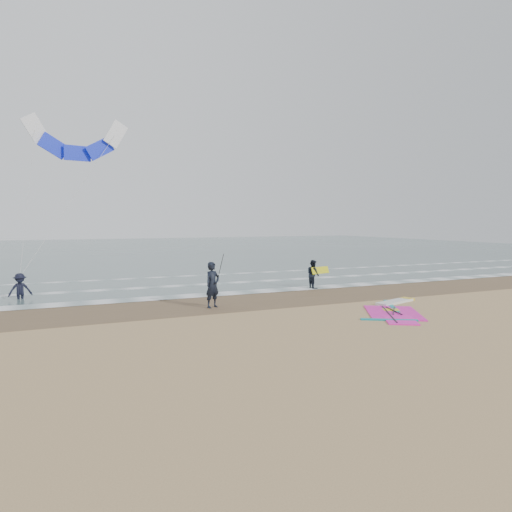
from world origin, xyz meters
name	(u,v)px	position (x,y,z in m)	size (l,w,h in m)	color
ground	(357,322)	(0.00, 0.00, 0.00)	(120.00, 120.00, 0.00)	tan
sea_water	(141,249)	(0.00, 48.00, 0.01)	(120.00, 80.00, 0.02)	#47605E
wet_sand_band	(284,298)	(0.00, 6.00, 0.00)	(120.00, 5.00, 0.01)	brown
foam_waterline	(249,285)	(0.00, 10.44, 0.03)	(120.00, 9.15, 0.02)	white
windsurf_rig	(395,310)	(2.85, 1.22, 0.03)	(5.01, 4.74, 0.12)	white
person_standing	(213,285)	(-4.07, 4.91, 1.01)	(0.73, 0.48, 2.01)	black
person_walking	(313,274)	(2.91, 8.08, 0.81)	(0.79, 0.61, 1.62)	black
person_wading	(20,283)	(-11.94, 10.64, 0.81)	(1.05, 0.60, 1.63)	black
held_pole	(219,274)	(-3.77, 4.91, 1.48)	(0.17, 0.86, 1.82)	black
carried_kiteboard	(320,270)	(3.31, 7.98, 1.03)	(1.30, 0.51, 0.39)	yellow
surf_kite	(77,142)	(-8.97, 15.59, 8.46)	(6.00, 5.22, 8.96)	white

